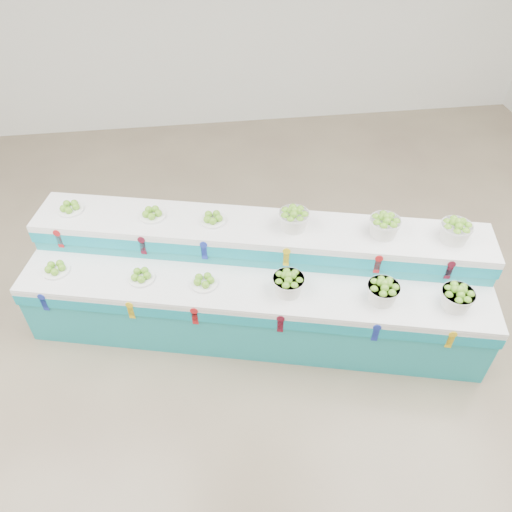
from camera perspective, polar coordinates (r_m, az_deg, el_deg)
The scene contains 14 objects.
ground at distance 4.76m, azimuth 0.50°, elevation -13.97°, with size 10.00×10.00×0.00m, color #6F5C4B.
display_stand at distance 4.83m, azimuth -0.00°, elevation -3.14°, with size 4.35×1.12×1.02m, color teal, non-canonical shape.
plate_lower_left at distance 4.97m, azimuth -21.97°, elevation -1.27°, with size 0.25×0.25×0.10m, color white.
plate_lower_mid at distance 4.66m, azimuth -13.03°, elevation -2.15°, with size 0.25×0.25×0.10m, color white.
plate_lower_right at distance 4.52m, azimuth -5.98°, elevation -2.81°, with size 0.25×0.25×0.10m, color white.
basket_lower_left at distance 4.40m, azimuth 3.72°, elevation -3.13°, with size 0.28×0.28×0.21m, color silver, non-canonical shape.
basket_lower_mid at distance 4.46m, azimuth 14.31°, elevation -3.92°, with size 0.28×0.28×0.21m, color silver, non-canonical shape.
basket_lower_right at distance 4.61m, azimuth 22.01°, elevation -4.42°, with size 0.28×0.28×0.21m, color silver, non-canonical shape.
plate_upper_left at distance 5.14m, azimuth -20.53°, elevation 5.28°, with size 0.25×0.25×0.10m, color white.
plate_upper_mid at distance 4.84m, azimuth -11.79°, elevation 4.84°, with size 0.25×0.25×0.10m, color white.
plate_upper_right at distance 4.71m, azimuth -4.97°, elevation 4.41°, with size 0.25×0.25×0.10m, color white.
basket_upper_left at distance 4.60m, azimuth 4.36°, elevation 4.29°, with size 0.28×0.28×0.21m, color silver, non-canonical shape.
basket_upper_mid at distance 4.66m, azimuth 14.49°, elevation 3.43°, with size 0.28×0.28×0.21m, color silver, non-canonical shape.
basket_upper_right at distance 4.80m, azimuth 21.87°, elevation 2.73°, with size 0.28×0.28×0.21m, color silver, non-canonical shape.
Camera 1 is at (-0.38, -2.58, 3.98)m, focal length 34.96 mm.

